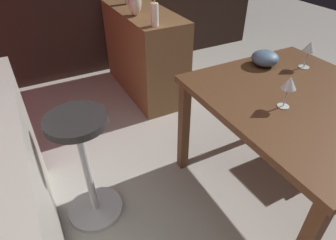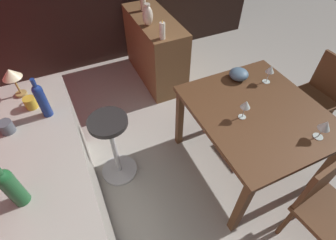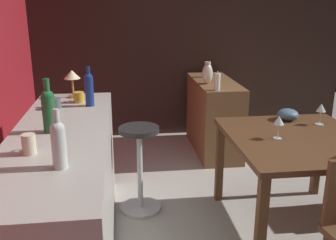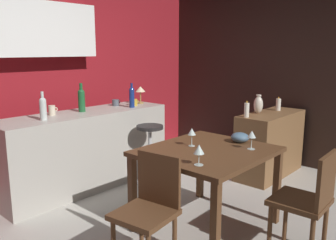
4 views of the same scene
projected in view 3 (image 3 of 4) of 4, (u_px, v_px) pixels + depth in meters
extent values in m
cube|color=#33231E|center=(175.00, 33.00, 4.79)|extent=(0.10, 4.40, 2.60)
cube|color=#56351E|center=(299.00, 140.00, 2.78)|extent=(1.10, 0.99, 0.04)
cube|color=#56351E|center=(261.00, 228.00, 2.36)|extent=(0.06, 0.06, 0.70)
cube|color=#56351E|center=(219.00, 163.00, 3.31)|extent=(0.06, 0.06, 0.70)
cube|color=#56351E|center=(318.00, 158.00, 3.42)|extent=(0.06, 0.06, 0.70)
cube|color=#B2ADA3|center=(65.00, 196.00, 2.53)|extent=(2.10, 0.60, 0.90)
cube|color=brown|center=(214.00, 116.00, 4.45)|extent=(1.10, 0.44, 0.82)
cylinder|color=#262323|center=(139.00, 130.00, 3.03)|extent=(0.32, 0.32, 0.04)
cylinder|color=silver|center=(140.00, 171.00, 3.14)|extent=(0.04, 0.04, 0.69)
cylinder|color=silver|center=(141.00, 208.00, 3.24)|extent=(0.34, 0.34, 0.03)
cylinder|color=silver|center=(319.00, 124.00, 3.06)|extent=(0.07, 0.07, 0.00)
cylinder|color=silver|center=(320.00, 118.00, 3.04)|extent=(0.01, 0.01, 0.10)
cone|color=silver|center=(321.00, 108.00, 3.02)|extent=(0.07, 0.07, 0.06)
cylinder|color=silver|center=(277.00, 138.00, 2.74)|extent=(0.06, 0.06, 0.00)
cylinder|color=silver|center=(278.00, 131.00, 2.73)|extent=(0.01, 0.01, 0.10)
cone|color=silver|center=(279.00, 120.00, 2.71)|extent=(0.08, 0.08, 0.06)
ellipsoid|color=slate|center=(288.00, 114.00, 3.16)|extent=(0.17, 0.17, 0.09)
cylinder|color=silver|center=(59.00, 149.00, 1.85)|extent=(0.07, 0.07, 0.20)
sphere|color=silver|center=(57.00, 129.00, 1.82)|extent=(0.07, 0.07, 0.07)
cylinder|color=silver|center=(56.00, 117.00, 1.80)|extent=(0.03, 0.03, 0.08)
cylinder|color=#1E592D|center=(49.00, 114.00, 2.36)|extent=(0.08, 0.08, 0.22)
sphere|color=#1E592D|center=(47.00, 97.00, 2.32)|extent=(0.08, 0.08, 0.08)
cylinder|color=#1E592D|center=(46.00, 86.00, 2.30)|extent=(0.04, 0.04, 0.09)
cylinder|color=navy|center=(89.00, 92.00, 2.96)|extent=(0.07, 0.07, 0.22)
sphere|color=navy|center=(89.00, 78.00, 2.92)|extent=(0.07, 0.07, 0.07)
cylinder|color=navy|center=(88.00, 71.00, 2.91)|extent=(0.03, 0.03, 0.07)
cylinder|color=gold|center=(79.00, 97.00, 3.08)|extent=(0.08, 0.08, 0.08)
torus|color=gold|center=(79.00, 95.00, 3.13)|extent=(0.05, 0.01, 0.05)
cylinder|color=#515660|center=(55.00, 104.00, 2.89)|extent=(0.09, 0.09, 0.08)
torus|color=#515660|center=(56.00, 101.00, 2.95)|extent=(0.05, 0.01, 0.05)
cylinder|color=beige|center=(29.00, 144.00, 2.03)|extent=(0.07, 0.07, 0.11)
torus|color=beige|center=(31.00, 140.00, 2.08)|extent=(0.05, 0.01, 0.05)
cylinder|color=#A58447|center=(74.00, 96.00, 3.25)|extent=(0.08, 0.08, 0.02)
cylinder|color=#A58447|center=(73.00, 87.00, 3.23)|extent=(0.02, 0.02, 0.14)
cone|color=beige|center=(72.00, 74.00, 3.20)|extent=(0.14, 0.14, 0.07)
cylinder|color=white|center=(217.00, 82.00, 3.84)|extent=(0.06, 0.06, 0.17)
ellipsoid|color=yellow|center=(218.00, 72.00, 3.81)|extent=(0.01, 0.01, 0.03)
cylinder|color=white|center=(208.00, 70.00, 4.53)|extent=(0.06, 0.06, 0.16)
ellipsoid|color=yellow|center=(208.00, 63.00, 4.51)|extent=(0.01, 0.01, 0.03)
ellipsoid|color=beige|center=(207.00, 74.00, 4.15)|extent=(0.11, 0.11, 0.22)
cylinder|color=beige|center=(208.00, 63.00, 4.11)|extent=(0.06, 0.06, 0.02)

